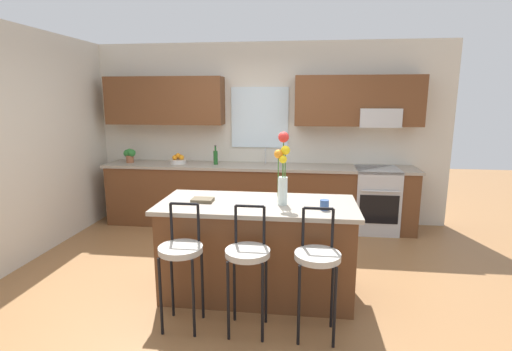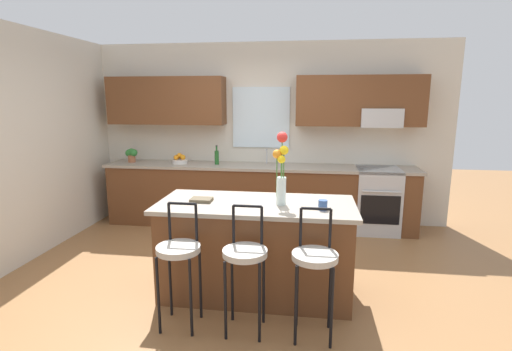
# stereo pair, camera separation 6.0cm
# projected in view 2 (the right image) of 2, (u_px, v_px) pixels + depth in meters

# --- Properties ---
(ground_plane) EXTENTS (14.00, 14.00, 0.00)m
(ground_plane) POSITION_uv_depth(u_px,v_px,m) (238.00, 275.00, 4.15)
(ground_plane) COLOR olive
(wall_left) EXTENTS (0.12, 4.60, 2.70)m
(wall_left) POSITION_uv_depth(u_px,v_px,m) (29.00, 145.00, 4.52)
(wall_left) COLOR beige
(wall_left) RESTS_ON ground
(back_wall_assembly) EXTENTS (5.60, 0.50, 2.70)m
(back_wall_assembly) POSITION_uv_depth(u_px,v_px,m) (263.00, 124.00, 5.77)
(back_wall_assembly) COLOR beige
(back_wall_assembly) RESTS_ON ground
(counter_run) EXTENTS (4.56, 0.64, 0.92)m
(counter_run) POSITION_uv_depth(u_px,v_px,m) (258.00, 195.00, 5.71)
(counter_run) COLOR brown
(counter_run) RESTS_ON ground
(sink_faucet) EXTENTS (0.02, 0.13, 0.23)m
(sink_faucet) POSITION_uv_depth(u_px,v_px,m) (267.00, 155.00, 5.71)
(sink_faucet) COLOR #B7BABC
(sink_faucet) RESTS_ON counter_run
(oven_range) EXTENTS (0.60, 0.64, 0.92)m
(oven_range) POSITION_uv_depth(u_px,v_px,m) (377.00, 200.00, 5.45)
(oven_range) COLOR #B7BABC
(oven_range) RESTS_ON ground
(kitchen_island) EXTENTS (1.86, 0.84, 0.92)m
(kitchen_island) POSITION_uv_depth(u_px,v_px,m) (256.00, 248.00, 3.69)
(kitchen_island) COLOR brown
(kitchen_island) RESTS_ON ground
(bar_stool_near) EXTENTS (0.36, 0.36, 1.04)m
(bar_stool_near) POSITION_uv_depth(u_px,v_px,m) (179.00, 254.00, 3.12)
(bar_stool_near) COLOR black
(bar_stool_near) RESTS_ON ground
(bar_stool_middle) EXTENTS (0.36, 0.36, 1.04)m
(bar_stool_middle) POSITION_uv_depth(u_px,v_px,m) (245.00, 258.00, 3.05)
(bar_stool_middle) COLOR black
(bar_stool_middle) RESTS_ON ground
(bar_stool_far) EXTENTS (0.36, 0.36, 1.04)m
(bar_stool_far) POSITION_uv_depth(u_px,v_px,m) (315.00, 262.00, 2.97)
(bar_stool_far) COLOR black
(bar_stool_far) RESTS_ON ground
(flower_vase) EXTENTS (0.14, 0.16, 0.67)m
(flower_vase) POSITION_uv_depth(u_px,v_px,m) (281.00, 168.00, 3.48)
(flower_vase) COLOR silver
(flower_vase) RESTS_ON kitchen_island
(mug_ceramic) EXTENTS (0.08, 0.08, 0.09)m
(mug_ceramic) POSITION_uv_depth(u_px,v_px,m) (323.00, 205.00, 3.36)
(mug_ceramic) COLOR #33518C
(mug_ceramic) RESTS_ON kitchen_island
(cookbook) EXTENTS (0.20, 0.15, 0.03)m
(cookbook) POSITION_uv_depth(u_px,v_px,m) (201.00, 200.00, 3.64)
(cookbook) COLOR brown
(cookbook) RESTS_ON kitchen_island
(fruit_bowl_oranges) EXTENTS (0.24, 0.24, 0.16)m
(fruit_bowl_oranges) POSITION_uv_depth(u_px,v_px,m) (180.00, 160.00, 5.77)
(fruit_bowl_oranges) COLOR silver
(fruit_bowl_oranges) RESTS_ON counter_run
(bottle_olive_oil) EXTENTS (0.06, 0.06, 0.28)m
(bottle_olive_oil) POSITION_uv_depth(u_px,v_px,m) (217.00, 157.00, 5.68)
(bottle_olive_oil) COLOR #1E5923
(bottle_olive_oil) RESTS_ON counter_run
(potted_plant_small) EXTENTS (0.20, 0.14, 0.21)m
(potted_plant_small) POSITION_uv_depth(u_px,v_px,m) (131.00, 154.00, 5.86)
(potted_plant_small) COLOR #9E5B3D
(potted_plant_small) RESTS_ON counter_run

